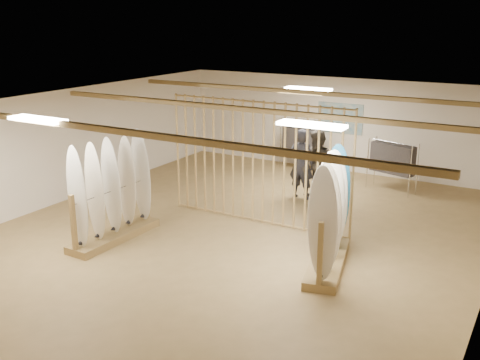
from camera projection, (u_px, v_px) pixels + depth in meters
The scene contains 14 objects.
floor at pixel (240, 233), 12.21m from camera, with size 12.00×12.00×0.00m, color #A1824E.
ceiling at pixel (240, 105), 11.42m from camera, with size 12.00×12.00×0.00m, color gray.
wall_back at pixel (340, 125), 16.80m from camera, with size 12.00×12.00×0.00m, color white.
wall_left at pixel (69, 145), 14.21m from camera, with size 12.00×12.00×0.00m, color white.
ceiling_slats at pixel (240, 109), 11.44m from camera, with size 9.50×6.12×0.10m, color olive.
light_panels at pixel (240, 108), 11.44m from camera, with size 1.20×0.35×0.06m, color white.
bamboo_partition at pixel (258, 163), 12.48m from camera, with size 4.45×0.05×2.78m.
poster at pixel (340, 118), 16.73m from camera, with size 1.40×0.03×0.90m, color teal.
rack_left at pixel (113, 207), 11.66m from camera, with size 0.65×2.25×2.13m.
rack_right at pixel (329, 230), 10.37m from camera, with size 1.10×2.32×2.14m.
clothing_rack_a at pixel (302, 142), 16.83m from camera, with size 1.28×0.50×1.39m.
clothing_rack_b at pixel (393, 159), 14.87m from camera, with size 1.24×0.65×1.38m.
shopper_a at pixel (302, 159), 14.24m from camera, with size 0.75×0.51×2.07m, color #2B2C34.
shopper_b at pixel (317, 162), 14.06m from camera, with size 0.99×0.77×2.05m, color #3C362E.
Camera 1 is at (5.69, -9.87, 4.55)m, focal length 42.00 mm.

